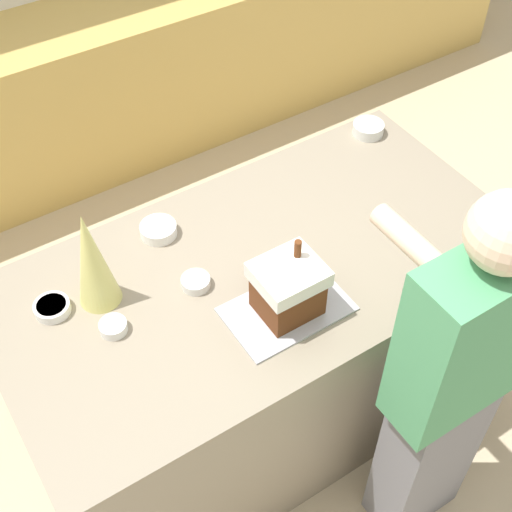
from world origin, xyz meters
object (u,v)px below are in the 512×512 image
at_px(baking_tray, 287,309).
at_px(candy_bowl_near_tray_right, 368,128).
at_px(candy_bowl_near_tray_left, 196,282).
at_px(candy_bowl_front_corner, 113,327).
at_px(person, 450,386).
at_px(candy_bowl_far_right, 52,307).
at_px(candy_bowl_beside_tree, 158,230).
at_px(decorative_tree, 92,259).
at_px(gingerbread_house, 288,288).

relative_size(baking_tray, candy_bowl_near_tray_right, 3.13).
bearing_deg(candy_bowl_near_tray_left, candy_bowl_front_corner, -176.10).
height_order(candy_bowl_near_tray_right, person, person).
bearing_deg(candy_bowl_far_right, candy_bowl_near_tray_left, -19.41).
relative_size(candy_bowl_near_tray_left, candy_bowl_beside_tree, 0.75).
bearing_deg(candy_bowl_front_corner, decorative_tree, 81.56).
distance_m(candy_bowl_near_tray_right, candy_bowl_beside_tree, 1.02).
bearing_deg(decorative_tree, baking_tray, -37.48).
height_order(baking_tray, candy_bowl_near_tray_right, candy_bowl_near_tray_right).
bearing_deg(candy_bowl_near_tray_right, person, -116.26).
distance_m(candy_bowl_near_tray_left, person, 0.90).
bearing_deg(candy_bowl_beside_tree, candy_bowl_far_right, -164.52).
distance_m(baking_tray, candy_bowl_near_tray_right, 1.02).
bearing_deg(person, candy_bowl_near_tray_left, 123.19).
relative_size(candy_bowl_near_tray_left, candy_bowl_far_right, 0.83).
height_order(decorative_tree, candy_bowl_far_right, decorative_tree).
relative_size(gingerbread_house, candy_bowl_far_right, 2.20).
relative_size(decorative_tree, candy_bowl_beside_tree, 2.89).
relative_size(baking_tray, candy_bowl_beside_tree, 3.06).
relative_size(gingerbread_house, candy_bowl_near_tray_right, 2.02).
bearing_deg(decorative_tree, candy_bowl_beside_tree, 28.06).
xyz_separation_m(gingerbread_house, candy_bowl_beside_tree, (-0.20, 0.55, -0.09)).
xyz_separation_m(candy_bowl_near_tray_right, person, (-0.54, -1.09, -0.08)).
bearing_deg(gingerbread_house, candy_bowl_near_tray_right, 35.97).
height_order(decorative_tree, candy_bowl_front_corner, decorative_tree).
xyz_separation_m(candy_bowl_front_corner, person, (0.81, -0.73, -0.08)).
distance_m(candy_bowl_near_tray_right, candy_bowl_front_corner, 1.40).
distance_m(candy_bowl_near_tray_right, person, 1.22).
height_order(candy_bowl_front_corner, candy_bowl_far_right, same).
distance_m(candy_bowl_near_tray_left, candy_bowl_near_tray_right, 1.09).
xyz_separation_m(decorative_tree, candy_bowl_near_tray_left, (0.30, -0.13, -0.17)).
distance_m(candy_bowl_near_tray_left, candy_bowl_front_corner, 0.32).
distance_m(decorative_tree, candy_bowl_far_right, 0.24).
bearing_deg(candy_bowl_beside_tree, decorative_tree, -151.94).
xyz_separation_m(gingerbread_house, candy_bowl_near_tray_right, (0.83, 0.60, -0.09)).
distance_m(candy_bowl_front_corner, candy_bowl_far_right, 0.23).
relative_size(baking_tray, gingerbread_house, 1.55).
bearing_deg(decorative_tree, candy_bowl_far_right, 167.93).
bearing_deg(person, gingerbread_house, 120.22).
bearing_deg(candy_bowl_near_tray_right, baking_tray, -144.04).
distance_m(gingerbread_house, decorative_tree, 0.64).
bearing_deg(candy_bowl_beside_tree, baking_tray, -70.28).
height_order(candy_bowl_near_tray_left, candy_bowl_far_right, same).
bearing_deg(candy_bowl_near_tray_left, candy_bowl_far_right, 160.59).
xyz_separation_m(gingerbread_house, candy_bowl_far_right, (-0.66, 0.42, -0.09)).
height_order(candy_bowl_front_corner, person, person).
height_order(gingerbread_house, candy_bowl_near_tray_right, gingerbread_house).
bearing_deg(gingerbread_house, candy_bowl_far_right, 147.66).
distance_m(gingerbread_house, candy_bowl_far_right, 0.79).
height_order(gingerbread_house, person, person).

